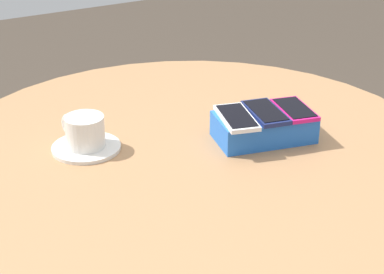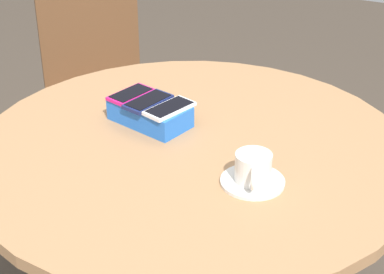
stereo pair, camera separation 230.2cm
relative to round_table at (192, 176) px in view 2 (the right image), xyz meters
name	(u,v)px [view 2 (the right image)]	position (x,y,z in m)	size (l,w,h in m)	color
round_table	(192,176)	(0.00, 0.00, 0.00)	(1.10, 1.10, 0.78)	#2D2D2D
phone_box	(150,113)	(-0.15, 0.05, 0.12)	(0.23, 0.16, 0.06)	blue
phone_magenta	(131,94)	(-0.22, 0.07, 0.16)	(0.09, 0.14, 0.01)	#D11975
phone_navy	(148,101)	(-0.15, 0.05, 0.16)	(0.09, 0.14, 0.01)	navy
phone_white	(170,108)	(-0.08, 0.04, 0.16)	(0.10, 0.15, 0.01)	silver
saucer	(253,182)	(0.20, -0.10, 0.10)	(0.15, 0.15, 0.01)	silver
coffee_cup	(253,167)	(0.20, -0.10, 0.14)	(0.08, 0.11, 0.07)	silver
chair_far_side	(102,101)	(-0.73, 0.66, -0.23)	(0.59, 0.59, 0.86)	brown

